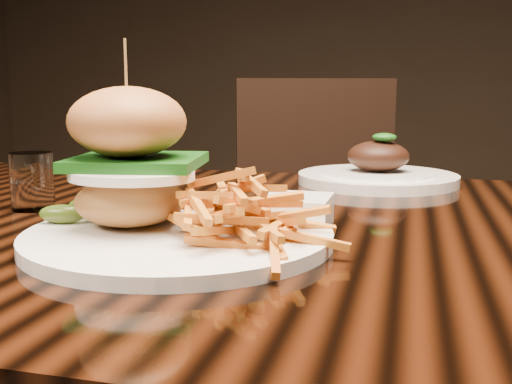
% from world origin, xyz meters
% --- Properties ---
extents(dining_table, '(1.60, 0.90, 0.75)m').
position_xyz_m(dining_table, '(0.00, 0.00, 0.67)').
color(dining_table, black).
rests_on(dining_table, ground).
extents(burger_plate, '(0.34, 0.34, 0.22)m').
position_xyz_m(burger_plate, '(-0.10, -0.14, 0.81)').
color(burger_plate, white).
rests_on(burger_plate, dining_table).
extents(ramekin, '(0.10, 0.10, 0.04)m').
position_xyz_m(ramekin, '(0.02, -0.03, 0.77)').
color(ramekin, white).
rests_on(ramekin, dining_table).
extents(wine_glass, '(0.06, 0.06, 0.16)m').
position_xyz_m(wine_glass, '(-0.21, 0.03, 0.87)').
color(wine_glass, white).
rests_on(wine_glass, dining_table).
extents(water_tumbler, '(0.06, 0.06, 0.08)m').
position_xyz_m(water_tumbler, '(-0.36, -0.01, 0.79)').
color(water_tumbler, white).
rests_on(water_tumbler, dining_table).
extents(far_dish, '(0.29, 0.29, 0.09)m').
position_xyz_m(far_dish, '(0.10, 0.35, 0.77)').
color(far_dish, white).
rests_on(far_dish, dining_table).
extents(chair_far, '(0.58, 0.58, 0.95)m').
position_xyz_m(chair_far, '(-0.08, 0.89, 0.54)').
color(chair_far, black).
rests_on(chair_far, ground).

